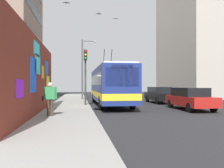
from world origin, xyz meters
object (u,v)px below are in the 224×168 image
at_px(city_bus, 110,84).
at_px(traffic_light, 85,68).
at_px(parked_car_black, 159,94).
at_px(parked_car_red, 190,98).
at_px(street_lamp, 84,65).
at_px(pedestrian_near_wall, 50,96).

bearing_deg(city_bus, traffic_light, 118.25).
height_order(parked_car_black, traffic_light, traffic_light).
relative_size(parked_car_red, street_lamp, 0.68).
bearing_deg(pedestrian_near_wall, city_bus, -29.75).
relative_size(city_bus, parked_car_red, 2.43).
xyz_separation_m(parked_car_red, parked_car_black, (6.24, 0.00, -0.00)).
bearing_deg(street_lamp, parked_car_red, -147.46).
bearing_deg(street_lamp, traffic_light, 179.47).
xyz_separation_m(parked_car_red, street_lamp, (11.40, 7.27, 3.25)).
bearing_deg(parked_car_black, pedestrian_near_wall, 134.57).
distance_m(city_bus, pedestrian_near_wall, 8.51).
bearing_deg(street_lamp, pedestrian_near_wall, 171.58).
distance_m(pedestrian_near_wall, street_lamp, 14.87).
bearing_deg(pedestrian_near_wall, street_lamp, -8.42).
relative_size(city_bus, street_lamp, 1.64).
distance_m(parked_car_red, pedestrian_near_wall, 9.89).
height_order(city_bus, parked_car_red, city_bus).
xyz_separation_m(city_bus, street_lamp, (7.07, 2.07, 2.26)).
bearing_deg(pedestrian_near_wall, parked_car_red, -72.13).
xyz_separation_m(parked_car_red, pedestrian_near_wall, (-3.03, 9.41, 0.36)).
height_order(traffic_light, street_lamp, street_lamp).
distance_m(pedestrian_near_wall, traffic_light, 6.83).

